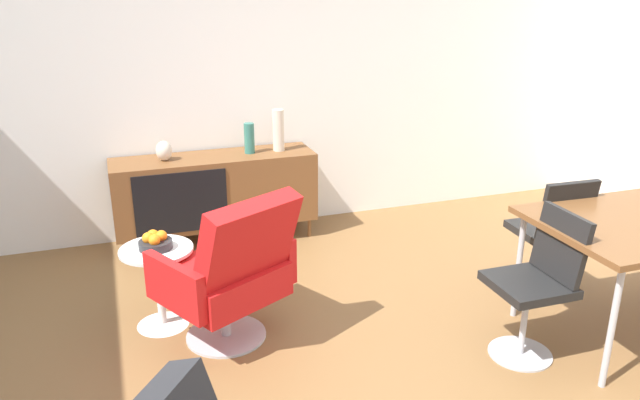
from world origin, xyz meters
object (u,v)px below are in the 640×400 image
(vase_ceramic_small, at_px, (164,151))
(dining_chair_near_window, at_px, (538,280))
(vase_sculptural_dark, at_px, (249,138))
(sideboard, at_px, (215,190))
(side_table_round, at_px, (159,278))
(vase_cobalt, at_px, (278,130))
(lounge_chair_red, at_px, (230,270))
(fruit_bowl, at_px, (155,242))
(dining_chair_back_left, at_px, (552,231))

(vase_ceramic_small, height_order, dining_chair_near_window, vase_ceramic_small)
(vase_sculptural_dark, bearing_deg, sideboard, -179.64)
(side_table_round, bearing_deg, vase_cobalt, 47.82)
(lounge_chair_red, bearing_deg, fruit_bowl, 139.08)
(vase_cobalt, bearing_deg, dining_chair_near_window, -68.72)
(sideboard, xyz_separation_m, vase_sculptural_dark, (0.30, 0.00, 0.40))
(vase_ceramic_small, distance_m, lounge_chair_red, 1.59)
(sideboard, xyz_separation_m, lounge_chair_red, (-0.19, -1.55, 0.03))
(vase_cobalt, height_order, fruit_bowl, vase_cobalt)
(vase_ceramic_small, bearing_deg, lounge_chair_red, -83.03)
(dining_chair_near_window, xyz_separation_m, dining_chair_back_left, (0.54, 0.56, 0.00))
(vase_cobalt, height_order, vase_sculptural_dark, vase_cobalt)
(side_table_round, xyz_separation_m, fruit_bowl, (-0.00, 0.00, 0.24))
(vase_sculptural_dark, distance_m, vase_ceramic_small, 0.67)
(fruit_bowl, bearing_deg, sideboard, 65.01)
(sideboard, xyz_separation_m, side_table_round, (-0.56, -1.22, -0.12))
(sideboard, distance_m, vase_sculptural_dark, 0.50)
(vase_cobalt, distance_m, fruit_bowl, 1.68)
(vase_ceramic_small, distance_m, fruit_bowl, 1.25)
(vase_ceramic_small, xyz_separation_m, dining_chair_back_left, (2.32, -1.67, -0.33))
(vase_ceramic_small, bearing_deg, dining_chair_back_left, -35.76)
(vase_cobalt, relative_size, dining_chair_near_window, 0.39)
(dining_chair_back_left, xyz_separation_m, side_table_round, (-2.51, 0.45, -0.15))
(sideboard, height_order, vase_cobalt, vase_cobalt)
(fruit_bowl, bearing_deg, side_table_round, -45.20)
(fruit_bowl, bearing_deg, dining_chair_near_window, -27.14)
(dining_chair_near_window, relative_size, fruit_bowl, 4.28)
(sideboard, height_order, dining_chair_back_left, dining_chair_back_left)
(vase_cobalt, xyz_separation_m, vase_sculptural_dark, (-0.24, 0.00, -0.05))
(sideboard, bearing_deg, dining_chair_back_left, -40.63)
(vase_ceramic_small, distance_m, side_table_round, 1.32)
(vase_cobalt, height_order, dining_chair_back_left, vase_cobalt)
(dining_chair_near_window, bearing_deg, sideboard, 122.29)
(vase_sculptural_dark, xyz_separation_m, dining_chair_back_left, (1.65, -1.67, -0.37))
(sideboard, height_order, lounge_chair_red, lounge_chair_red)
(sideboard, distance_m, lounge_chair_red, 1.56)
(lounge_chair_red, bearing_deg, sideboard, 83.16)
(sideboard, relative_size, vase_ceramic_small, 10.36)
(sideboard, bearing_deg, vase_ceramic_small, 179.71)
(vase_sculptural_dark, distance_m, dining_chair_near_window, 2.52)
(sideboard, distance_m, dining_chair_back_left, 2.56)
(sideboard, relative_size, dining_chair_near_window, 1.87)
(dining_chair_near_window, bearing_deg, side_table_round, 152.87)
(dining_chair_back_left, xyz_separation_m, fruit_bowl, (-2.51, 0.45, 0.09))
(vase_cobalt, relative_size, vase_ceramic_small, 2.19)
(vase_cobalt, xyz_separation_m, vase_ceramic_small, (-0.91, 0.00, -0.09))
(dining_chair_back_left, relative_size, lounge_chair_red, 0.90)
(dining_chair_near_window, xyz_separation_m, fruit_bowl, (-1.97, 1.01, 0.09))
(dining_chair_near_window, bearing_deg, vase_sculptural_dark, 116.48)
(sideboard, relative_size, dining_chair_back_left, 1.87)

